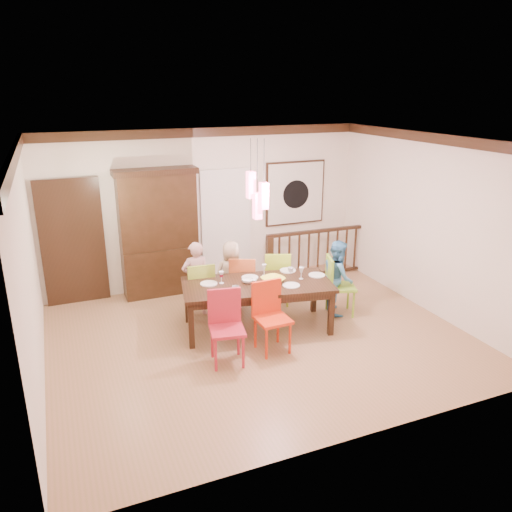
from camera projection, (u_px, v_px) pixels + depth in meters
name	position (u px, v px, depth m)	size (l,w,h in m)	color
floor	(259.00, 337.00, 7.50)	(6.00, 6.00, 0.00)	#A17B4E
ceiling	(260.00, 141.00, 6.58)	(6.00, 6.00, 0.00)	white
wall_back	(207.00, 208.00, 9.23)	(6.00, 6.00, 0.00)	silver
wall_left	(28.00, 274.00, 5.95)	(5.00, 5.00, 0.00)	silver
wall_right	(429.00, 224.00, 8.13)	(5.00, 5.00, 0.00)	silver
crown_molding	(260.00, 147.00, 6.60)	(6.00, 5.00, 0.16)	black
panel_door	(73.00, 244.00, 8.45)	(1.04, 0.07, 2.24)	black
white_doorway	(226.00, 228.00, 9.45)	(0.97, 0.05, 2.22)	silver
painting	(295.00, 193.00, 9.80)	(1.25, 0.06, 1.25)	black
pendant_cluster	(257.00, 195.00, 7.13)	(0.27, 0.21, 1.14)	#FF4C77
dining_table	(257.00, 288.00, 7.58)	(2.41, 1.44, 0.75)	black
chair_far_left	(199.00, 286.00, 8.01)	(0.46, 0.46, 0.96)	#93B634
chair_far_mid	(243.00, 279.00, 8.31)	(0.58, 0.58, 0.95)	#C65C2A
chair_far_right	(277.00, 273.00, 8.53)	(0.56, 0.56, 0.96)	#A6D12B
chair_near_left	(227.00, 324.00, 6.63)	(0.53, 0.53, 1.01)	#B42131
chair_near_mid	(273.00, 314.00, 6.95)	(0.47, 0.47, 1.00)	red
chair_end_right	(341.00, 282.00, 8.12)	(0.56, 0.56, 0.99)	#85BE2D
china_hutch	(159.00, 233.00, 8.80)	(1.43, 0.46, 2.27)	black
balustrade	(318.00, 252.00, 9.80)	(2.19, 0.15, 0.96)	black
person_far_left	(196.00, 279.00, 8.07)	(0.46, 0.30, 1.25)	beige
person_far_mid	(231.00, 275.00, 8.36)	(0.57, 0.37, 1.17)	beige
person_end_right	(338.00, 277.00, 8.17)	(0.60, 0.47, 1.24)	#458EC2
serving_bowl	(273.00, 280.00, 7.58)	(0.34, 0.34, 0.08)	#F6F746
small_bowl	(248.00, 281.00, 7.57)	(0.19, 0.19, 0.06)	white
cup_left	(236.00, 289.00, 7.23)	(0.11, 0.11, 0.09)	silver
cup_right	(290.00, 270.00, 7.98)	(0.10, 0.10, 0.09)	silver
plate_far_left	(209.00, 284.00, 7.53)	(0.26, 0.26, 0.01)	white
plate_far_mid	(250.00, 277.00, 7.77)	(0.26, 0.26, 0.01)	white
plate_far_right	(288.00, 270.00, 8.07)	(0.26, 0.26, 0.01)	white
plate_near_left	(222.00, 298.00, 7.01)	(0.26, 0.26, 0.01)	white
plate_near_mid	(291.00, 285.00, 7.46)	(0.26, 0.26, 0.01)	white
plate_end_right	(317.00, 275.00, 7.87)	(0.26, 0.26, 0.01)	white
wine_glass_a	(221.00, 277.00, 7.53)	(0.08, 0.08, 0.19)	#590C19
wine_glass_b	(264.00, 270.00, 7.83)	(0.08, 0.08, 0.19)	silver
wine_glass_c	(254.00, 286.00, 7.21)	(0.08, 0.08, 0.19)	#590C19
wine_glass_d	(301.00, 273.00, 7.70)	(0.08, 0.08, 0.19)	silver
napkin	(270.00, 292.00, 7.21)	(0.18, 0.14, 0.01)	#D83359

